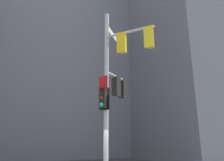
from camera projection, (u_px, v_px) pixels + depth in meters
The scene contains 1 object.
signal_pole_assembly at pixel (116, 80), 11.34m from camera, with size 2.31×3.51×8.99m.
Camera 1 is at (-4.33, -9.96, 2.06)m, focal length 34.33 mm.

